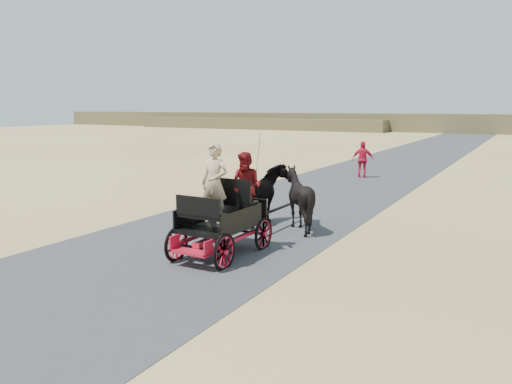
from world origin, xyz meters
The scene contains 10 objects.
ground centered at (0.00, 0.00, 0.00)m, with size 140.00×140.00×0.00m, color tan.
road centered at (0.00, 0.00, 0.01)m, with size 6.00×140.00×0.01m, color #38383A.
ridge_far centered at (0.00, 62.00, 1.20)m, with size 140.00×6.00×2.40m, color brown.
ridge_near centered at (-30.00, 58.00, 0.80)m, with size 40.00×4.00×1.60m, color brown.
carriage centered at (1.08, 1.36, 0.36)m, with size 1.30×2.40×0.72m, color black, non-canonical shape.
horse_left centered at (0.53, 4.36, 0.85)m, with size 0.91×2.01×1.70m, color black.
horse_right centered at (1.63, 4.36, 0.85)m, with size 1.37×1.54×1.70m, color black.
driver_man centered at (0.88, 1.41, 1.62)m, with size 0.66×0.43×1.80m, color tan.
passenger_woman centered at (1.38, 1.96, 1.51)m, with size 0.77×0.60×1.58m, color #660C0F.
pedestrian centered at (0.09, 15.03, 0.86)m, with size 1.01×0.42×1.73m, color red.
Camera 1 is at (7.10, -7.81, 3.31)m, focal length 35.00 mm.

